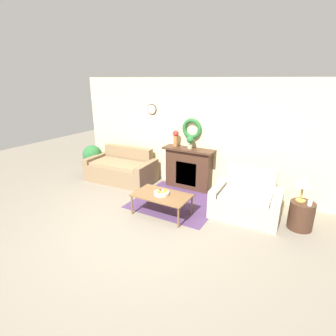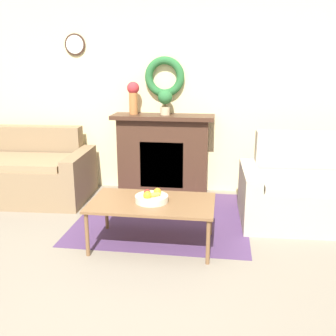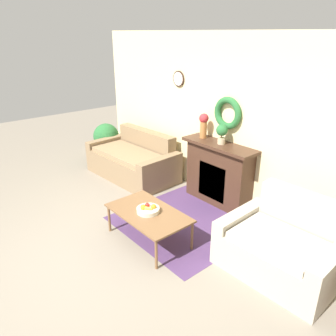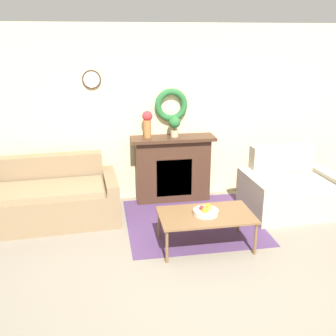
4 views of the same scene
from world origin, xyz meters
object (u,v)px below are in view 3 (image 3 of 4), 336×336
at_px(potted_plant_on_mantel, 222,132).
at_px(vase_on_mantel_left, 204,124).
at_px(fireplace, 218,173).
at_px(fruit_bowl, 148,209).
at_px(potted_plant_floor_by_couch, 106,138).
at_px(loveseat_right, 282,247).
at_px(couch_left, 134,161).
at_px(coffee_table, 148,214).

bearing_deg(potted_plant_on_mantel, vase_on_mantel_left, 177.23).
height_order(fireplace, fruit_bowl, fireplace).
bearing_deg(potted_plant_floor_by_couch, loveseat_right, -4.27).
xyz_separation_m(couch_left, fruit_bowl, (1.94, -1.12, 0.16)).
bearing_deg(potted_plant_floor_by_couch, vase_on_mantel_left, 8.48).
xyz_separation_m(fireplace, fruit_bowl, (0.13, -1.55, -0.05)).
bearing_deg(fireplace, potted_plant_floor_by_couch, -172.73).
relative_size(fireplace, potted_plant_floor_by_couch, 1.57).
xyz_separation_m(coffee_table, potted_plant_on_mantel, (-0.11, 1.54, 0.83)).
xyz_separation_m(coffee_table, fruit_bowl, (-0.00, -0.00, 0.07)).
bearing_deg(fireplace, fruit_bowl, -85.29).
bearing_deg(couch_left, vase_on_mantel_left, 14.02).
relative_size(loveseat_right, potted_plant_floor_by_couch, 1.64).
bearing_deg(loveseat_right, potted_plant_floor_by_couch, 173.66).
height_order(fireplace, couch_left, fireplace).
height_order(loveseat_right, potted_plant_on_mantel, potted_plant_on_mantel).
bearing_deg(coffee_table, fruit_bowl, -144.50).
distance_m(fireplace, potted_plant_on_mantel, 0.71).
height_order(fireplace, loveseat_right, fireplace).
height_order(fruit_bowl, vase_on_mantel_left, vase_on_mantel_left).
relative_size(loveseat_right, vase_on_mantel_left, 3.32).
bearing_deg(potted_plant_floor_by_couch, fruit_bowl, -21.00).
relative_size(couch_left, fruit_bowl, 6.05).
relative_size(loveseat_right, coffee_table, 1.17).
bearing_deg(vase_on_mantel_left, potted_plant_on_mantel, -2.77).
height_order(loveseat_right, coffee_table, loveseat_right).
bearing_deg(couch_left, coffee_table, -32.93).
height_order(couch_left, fruit_bowl, couch_left).
bearing_deg(loveseat_right, fruit_bowl, -153.27).
height_order(couch_left, vase_on_mantel_left, vase_on_mantel_left).
distance_m(coffee_table, potted_plant_on_mantel, 1.75).
bearing_deg(vase_on_mantel_left, coffee_table, -71.56).
distance_m(loveseat_right, fruit_bowl, 1.74).
distance_m(fireplace, fruit_bowl, 1.56).
distance_m(loveseat_right, coffee_table, 1.73).
height_order(couch_left, coffee_table, couch_left).
relative_size(potted_plant_on_mantel, potted_plant_floor_by_couch, 0.38).
height_order(fireplace, potted_plant_on_mantel, potted_plant_on_mantel).
xyz_separation_m(fruit_bowl, vase_on_mantel_left, (-0.51, 1.56, 0.80)).
relative_size(coffee_table, vase_on_mantel_left, 2.83).
height_order(loveseat_right, vase_on_mantel_left, vase_on_mantel_left).
xyz_separation_m(coffee_table, potted_plant_floor_by_couch, (-3.08, 1.18, 0.11)).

